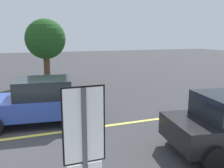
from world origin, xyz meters
name	(u,v)px	position (x,y,z in m)	size (l,w,h in m)	color
ground_plane	(26,137)	(0.00, 0.00, 0.00)	(80.00, 80.00, 0.00)	#38383A
lane_marking_centre	(116,125)	(3.00, 0.00, 0.01)	(28.00, 0.16, 0.01)	#E0D14C
speed_limit_sign	(84,145)	(0.71, -4.82, 1.76)	(0.54, 0.06, 2.52)	#4C4C51
car_blue_crossing	(39,101)	(0.52, 1.19, 0.81)	(4.13, 2.43, 1.61)	#2D479E
tree_left_verge	(45,40)	(1.47, 8.16, 2.85)	(2.48, 2.48, 4.13)	#513823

